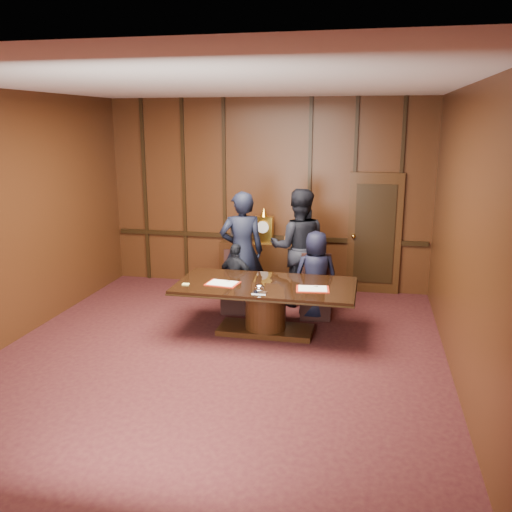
% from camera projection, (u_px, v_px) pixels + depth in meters
% --- Properties ---
extents(room, '(7.00, 7.04, 3.50)m').
position_uv_depth(room, '(221.00, 231.00, 6.86)').
color(room, black).
rests_on(room, ground).
extents(sideboard, '(1.60, 0.45, 1.54)m').
position_uv_depth(sideboard, '(264.00, 264.00, 10.13)').
color(sideboard, black).
rests_on(sideboard, ground).
extents(conference_table, '(2.62, 1.32, 0.76)m').
position_uv_depth(conference_table, '(266.00, 300.00, 7.98)').
color(conference_table, black).
rests_on(conference_table, ground).
extents(folder_left, '(0.50, 0.39, 0.02)m').
position_uv_depth(folder_left, '(223.00, 283.00, 7.91)').
color(folder_left, '#B52310').
rests_on(folder_left, conference_table).
extents(folder_right, '(0.50, 0.38, 0.02)m').
position_uv_depth(folder_right, '(313.00, 289.00, 7.65)').
color(folder_right, '#B52310').
rests_on(folder_right, conference_table).
extents(inkstand, '(0.20, 0.14, 0.12)m').
position_uv_depth(inkstand, '(260.00, 289.00, 7.48)').
color(inkstand, white).
rests_on(inkstand, conference_table).
extents(notepad, '(0.10, 0.08, 0.01)m').
position_uv_depth(notepad, '(186.00, 284.00, 7.88)').
color(notepad, '#F8EF79').
rests_on(notepad, conference_table).
extents(chair_left, '(0.53, 0.53, 0.99)m').
position_uv_depth(chair_left, '(237.00, 293.00, 9.00)').
color(chair_left, black).
rests_on(chair_left, ground).
extents(chair_right, '(0.53, 0.53, 0.99)m').
position_uv_depth(chair_right, '(315.00, 298.00, 8.74)').
color(chair_right, black).
rests_on(chair_right, ground).
extents(signatory_left, '(0.73, 0.49, 1.15)m').
position_uv_depth(signatory_left, '(236.00, 278.00, 8.86)').
color(signatory_left, black).
rests_on(signatory_left, ground).
extents(signatory_right, '(0.79, 0.62, 1.42)m').
position_uv_depth(signatory_right, '(316.00, 275.00, 8.56)').
color(signatory_right, black).
rests_on(signatory_right, ground).
extents(witness_left, '(0.84, 0.68, 1.99)m').
position_uv_depth(witness_left, '(242.00, 251.00, 8.90)').
color(witness_left, black).
rests_on(witness_left, ground).
extents(witness_right, '(1.07, 0.89, 2.00)m').
position_uv_depth(witness_right, '(298.00, 248.00, 9.15)').
color(witness_right, black).
rests_on(witness_right, ground).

